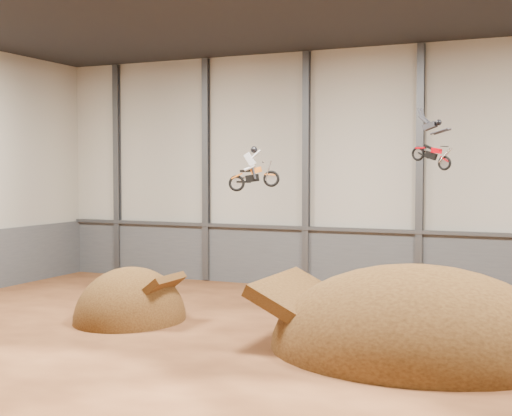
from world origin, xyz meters
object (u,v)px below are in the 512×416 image
at_px(takeoff_ramp, 130,320).
at_px(fmx_rider_b, 429,139).
at_px(fmx_rider_a, 255,166).
at_px(landing_ramp, 417,350).

xyz_separation_m(takeoff_ramp, fmx_rider_b, (13.24, 2.15, 8.25)).
height_order(takeoff_ramp, fmx_rider_a, fmx_rider_a).
height_order(takeoff_ramp, fmx_rider_b, fmx_rider_b).
relative_size(landing_ramp, fmx_rider_b, 4.64).
relative_size(takeoff_ramp, landing_ramp, 0.50).
relative_size(fmx_rider_a, fmx_rider_b, 0.94).
height_order(landing_ramp, fmx_rider_b, fmx_rider_b).
bearing_deg(fmx_rider_b, landing_ramp, -69.32).
xyz_separation_m(takeoff_ramp, fmx_rider_a, (5.39, 2.15, 7.17)).
bearing_deg(landing_ramp, takeoff_ramp, 178.85).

